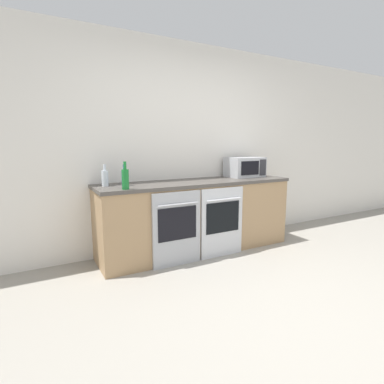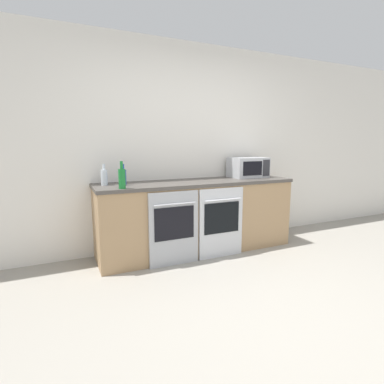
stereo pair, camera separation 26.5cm
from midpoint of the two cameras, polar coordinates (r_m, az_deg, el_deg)
ground_plane at (r=2.69m, az=20.24°, el=-21.31°), size 16.00×16.00×0.00m
wall_back at (r=3.96m, az=0.79°, el=8.60°), size 10.00×0.06×2.60m
counter_back at (r=3.76m, az=2.96°, el=-4.60°), size 2.47×0.64×0.89m
oven_left at (r=3.31m, az=-1.14°, el=-6.94°), size 0.57×0.06×0.83m
oven_right at (r=3.58m, az=7.70°, el=-5.78°), size 0.57×0.06×0.83m
microwave at (r=4.18m, az=12.41°, el=4.61°), size 0.49×0.35×0.27m
bottle_blue at (r=3.37m, az=-10.77°, el=2.84°), size 0.07×0.07×0.23m
bottle_clear at (r=3.39m, az=-14.26°, el=2.79°), size 0.07×0.07×0.24m
bottle_green at (r=3.10m, az=-10.84°, el=2.64°), size 0.07×0.07×0.28m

